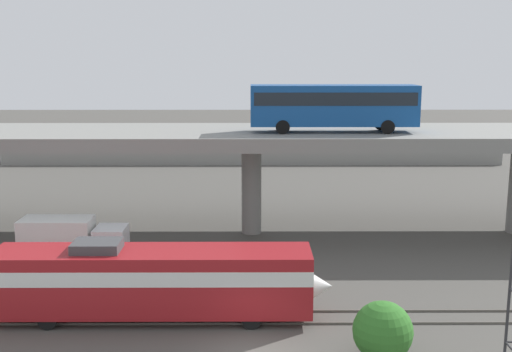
# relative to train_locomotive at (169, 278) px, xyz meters

# --- Properties ---
(rail_strip_near) EXTENTS (110.00, 0.12, 0.12)m
(rail_strip_near) POSITION_rel_train_locomotive_xyz_m (4.23, -0.78, -2.13)
(rail_strip_near) COLOR #59544C
(rail_strip_near) RESTS_ON ground_plane
(rail_strip_far) EXTENTS (110.00, 0.12, 0.12)m
(rail_strip_far) POSITION_rel_train_locomotive_xyz_m (4.23, 0.78, -2.13)
(rail_strip_far) COLOR #59544C
(rail_strip_far) RESTS_ON ground_plane
(train_locomotive) EXTENTS (17.36, 3.04, 4.18)m
(train_locomotive) POSITION_rel_train_locomotive_xyz_m (0.00, 0.00, 0.00)
(train_locomotive) COLOR maroon
(train_locomotive) RESTS_ON ground_plane
(highway_overpass) EXTENTS (96.00, 10.09, 7.94)m
(highway_overpass) POSITION_rel_train_locomotive_xyz_m (4.23, 16.00, 4.95)
(highway_overpass) COLOR gray
(highway_overpass) RESTS_ON ground_plane
(transit_bus_on_overpass) EXTENTS (12.00, 2.68, 3.40)m
(transit_bus_on_overpass) POSITION_rel_train_locomotive_xyz_m (10.19, 14.78, 7.81)
(transit_bus_on_overpass) COLOR #14478C
(transit_bus_on_overpass) RESTS_ON highway_overpass
(service_truck_west) EXTENTS (6.80, 2.46, 3.04)m
(service_truck_west) POSITION_rel_train_locomotive_xyz_m (-7.56, 8.83, -0.55)
(service_truck_west) COLOR silver
(service_truck_west) RESTS_ON ground_plane
(pier_parking_lot) EXTENTS (62.06, 10.56, 1.55)m
(pier_parking_lot) POSITION_rel_train_locomotive_xyz_m (4.23, 51.00, -1.42)
(pier_parking_lot) COLOR gray
(pier_parking_lot) RESTS_ON ground_plane
(parked_car_0) EXTENTS (4.39, 1.87, 1.50)m
(parked_car_0) POSITION_rel_train_locomotive_xyz_m (18.75, 53.11, 0.13)
(parked_car_0) COLOR silver
(parked_car_0) RESTS_ON pier_parking_lot
(parked_car_1) EXTENTS (4.61, 1.82, 1.50)m
(parked_car_1) POSITION_rel_train_locomotive_xyz_m (8.85, 49.51, 0.13)
(parked_car_1) COLOR silver
(parked_car_1) RESTS_ON pier_parking_lot
(parked_car_2) EXTENTS (4.69, 1.85, 1.50)m
(parked_car_2) POSITION_rel_train_locomotive_xyz_m (-10.74, 50.22, 0.13)
(parked_car_2) COLOR maroon
(parked_car_2) RESTS_ON pier_parking_lot
(parked_car_3) EXTENTS (4.18, 1.94, 1.50)m
(parked_car_3) POSITION_rel_train_locomotive_xyz_m (1.35, 52.25, 0.13)
(parked_car_3) COLOR #0C4C26
(parked_car_3) RESTS_ON pier_parking_lot
(parked_car_4) EXTENTS (4.22, 1.91, 1.50)m
(parked_car_4) POSITION_rel_train_locomotive_xyz_m (-17.68, 53.40, 0.13)
(parked_car_4) COLOR #B7B7BC
(parked_car_4) RESTS_ON pier_parking_lot
(parked_car_5) EXTENTS (4.42, 1.85, 1.50)m
(parked_car_5) POSITION_rel_train_locomotive_xyz_m (29.53, 48.58, 0.13)
(parked_car_5) COLOR #B7B7BC
(parked_car_5) RESTS_ON pier_parking_lot
(parked_car_6) EXTENTS (4.55, 1.82, 1.50)m
(parked_car_6) POSITION_rel_train_locomotive_xyz_m (14.50, 49.15, 0.13)
(parked_car_6) COLOR #B7B7BC
(parked_car_6) RESTS_ON pier_parking_lot
(harbor_water) EXTENTS (140.00, 36.00, 0.01)m
(harbor_water) POSITION_rel_train_locomotive_xyz_m (4.23, 74.00, -2.19)
(harbor_water) COLOR navy
(harbor_water) RESTS_ON ground_plane
(shrub_right) EXTENTS (2.70, 2.70, 2.70)m
(shrub_right) POSITION_rel_train_locomotive_xyz_m (10.13, -4.49, -0.84)
(shrub_right) COLOR #307026
(shrub_right) RESTS_ON ground_plane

